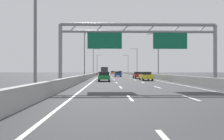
{
  "coord_description": "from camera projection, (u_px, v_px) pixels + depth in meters",
  "views": [
    {
      "loc": [
        -3.2,
        -1.32,
        1.61
      ],
      "look_at": [
        -1.42,
        70.22,
        1.85
      ],
      "focal_mm": 37.61,
      "sensor_mm": 36.0,
      "label": 1
    }
  ],
  "objects": [
    {
      "name": "lane_dash_right_9",
      "position": [
        120.0,
        75.0,
        85.91
      ],
      "size": [
        0.16,
        3.0,
        0.01
      ],
      "primitive_type": "cube",
      "color": "white",
      "rests_on": "ground_plane"
    },
    {
      "name": "lane_dash_right_2",
      "position": [
        157.0,
        87.0,
        22.93
      ],
      "size": [
        0.16,
        3.0,
        0.01
      ],
      "primitive_type": "cube",
      "color": "white",
      "rests_on": "ground_plane"
    },
    {
      "name": "lane_dash_left_1",
      "position": [
        130.0,
        98.0,
        13.84
      ],
      "size": [
        0.16,
        3.0,
        0.01
      ],
      "primitive_type": "cube",
      "color": "white",
      "rests_on": "ground_plane"
    },
    {
      "name": "lane_dash_right_5",
      "position": [
        130.0,
        78.0,
        49.92
      ],
      "size": [
        0.16,
        3.0,
        0.01
      ],
      "primitive_type": "cube",
      "color": "white",
      "rests_on": "ground_plane"
    },
    {
      "name": "lane_dash_left_14",
      "position": [
        109.0,
        74.0,
        130.81
      ],
      "size": [
        0.16,
        3.0,
        0.01
      ],
      "primitive_type": "cube",
      "color": "white",
      "rests_on": "ground_plane"
    },
    {
      "name": "streetlamp_right_mid",
      "position": [
        157.0,
        53.0,
        48.93
      ],
      "size": [
        2.58,
        0.28,
        9.5
      ],
      "color": "slate",
      "rests_on": "ground_plane"
    },
    {
      "name": "lane_dash_right_10",
      "position": [
        118.0,
        75.0,
        94.91
      ],
      "size": [
        0.16,
        3.0,
        0.01
      ],
      "primitive_type": "cube",
      "color": "white",
      "rests_on": "ground_plane"
    },
    {
      "name": "lane_dash_left_4",
      "position": [
        114.0,
        80.0,
        40.84
      ],
      "size": [
        0.16,
        3.0,
        0.01
      ],
      "primitive_type": "cube",
      "color": "white",
      "rests_on": "ground_plane"
    },
    {
      "name": "streetlamp_left_far",
      "position": [
        94.0,
        60.0,
        82.26
      ],
      "size": [
        2.58,
        0.28,
        9.5
      ],
      "color": "slate",
      "rests_on": "ground_plane"
    },
    {
      "name": "barrier_left",
      "position": [
        98.0,
        73.0,
        111.19
      ],
      "size": [
        0.45,
        220.0,
        0.95
      ],
      "color": "#9E9E99",
      "rests_on": "ground_plane"
    },
    {
      "name": "red_car",
      "position": [
        138.0,
        75.0,
        49.19
      ],
      "size": [
        1.77,
        4.66,
        1.4
      ],
      "color": "red",
      "rests_on": "ground_plane"
    },
    {
      "name": "white_car",
      "position": [
        106.0,
        72.0,
        138.2
      ],
      "size": [
        1.84,
        4.64,
        1.52
      ],
      "color": "silver",
      "rests_on": "ground_plane"
    },
    {
      "name": "streetlamp_left_mid",
      "position": [
        86.0,
        53.0,
        48.56
      ],
      "size": [
        2.58,
        0.28,
        9.5
      ],
      "color": "slate",
      "rests_on": "ground_plane"
    },
    {
      "name": "green_car",
      "position": [
        104.0,
        76.0,
        36.26
      ],
      "size": [
        1.78,
        4.39,
        1.47
      ],
      "color": "#1E7A38",
      "rests_on": "ground_plane"
    },
    {
      "name": "lane_dash_left_5",
      "position": [
        113.0,
        78.0,
        49.83
      ],
      "size": [
        0.16,
        3.0,
        0.01
      ],
      "primitive_type": "cube",
      "color": "white",
      "rests_on": "ground_plane"
    },
    {
      "name": "lane_dash_left_11",
      "position": [
        109.0,
        74.0,
        103.82
      ],
      "size": [
        0.16,
        3.0,
        0.01
      ],
      "primitive_type": "cube",
      "color": "white",
      "rests_on": "ground_plane"
    },
    {
      "name": "lane_dash_right_12",
      "position": [
        117.0,
        74.0,
        112.9
      ],
      "size": [
        0.16,
        3.0,
        0.01
      ],
      "primitive_type": "cube",
      "color": "white",
      "rests_on": "ground_plane"
    },
    {
      "name": "orange_car",
      "position": [
        113.0,
        73.0,
        106.53
      ],
      "size": [
        1.82,
        4.22,
        1.51
      ],
      "color": "orange",
      "rests_on": "ground_plane"
    },
    {
      "name": "lane_dash_right_3",
      "position": [
        143.0,
        83.0,
        31.93
      ],
      "size": [
        0.16,
        3.0,
        0.01
      ],
      "primitive_type": "cube",
      "color": "white",
      "rests_on": "ground_plane"
    },
    {
      "name": "ground_plane",
      "position": [
        114.0,
        74.0,
        101.36
      ],
      "size": [
        260.0,
        260.0,
        0.0
      ],
      "primitive_type": "plane",
      "color": "#38383A"
    },
    {
      "name": "lane_dash_left_13",
      "position": [
        109.0,
        74.0,
        121.81
      ],
      "size": [
        0.16,
        3.0,
        0.01
      ],
      "primitive_type": "cube",
      "color": "white",
      "rests_on": "ground_plane"
    },
    {
      "name": "lane_dash_right_6",
      "position": [
        126.0,
        77.0,
        58.92
      ],
      "size": [
        0.16,
        3.0,
        0.01
      ],
      "primitive_type": "cube",
      "color": "white",
      "rests_on": "ground_plane"
    },
    {
      "name": "silver_car",
      "position": [
        120.0,
        72.0,
        116.66
      ],
      "size": [
        1.78,
        4.42,
        1.55
      ],
      "color": "#A8ADB2",
      "rests_on": "ground_plane"
    },
    {
      "name": "streetlamp_left_distant",
      "position": [
        98.0,
        63.0,
        115.97
      ],
      "size": [
        2.58,
        0.28,
        9.5
      ],
      "color": "slate",
      "rests_on": "ground_plane"
    },
    {
      "name": "yellow_car",
      "position": [
        146.0,
        76.0,
        39.56
      ],
      "size": [
        1.72,
        4.67,
        1.44
      ],
      "color": "yellow",
      "rests_on": "ground_plane"
    },
    {
      "name": "lane_dash_right_13",
      "position": [
        116.0,
        74.0,
        121.9
      ],
      "size": [
        0.16,
        3.0,
        0.01
      ],
      "primitive_type": "cube",
      "color": "white",
      "rests_on": "ground_plane"
    },
    {
      "name": "lane_dash_right_7",
      "position": [
        123.0,
        76.0,
        67.92
      ],
      "size": [
        0.16,
        3.0,
        0.01
      ],
      "primitive_type": "cube",
      "color": "white",
      "rests_on": "ground_plane"
    },
    {
      "name": "lane_dash_right_14",
      "position": [
        115.0,
        74.0,
        130.9
      ],
      "size": [
        0.16,
        3.0,
        0.01
      ],
      "primitive_type": "cube",
      "color": "white",
      "rests_on": "ground_plane"
    },
    {
      "name": "lane_dash_left_16",
      "position": [
        108.0,
        73.0,
        148.8
      ],
      "size": [
        0.16,
        3.0,
        0.01
      ],
      "primitive_type": "cube",
      "color": "white",
      "rests_on": "ground_plane"
    },
    {
      "name": "streetlamp_right_far",
      "position": [
        136.0,
        60.0,
        82.64
      ],
      "size": [
        2.58,
        0.28,
        9.5
      ],
      "color": "slate",
      "rests_on": "ground_plane"
    },
    {
      "name": "box_truck",
      "position": [
        105.0,
        71.0,
        86.18
      ],
      "size": [
        2.44,
        8.61,
        2.93
      ],
      "color": "#B21E19",
      "rests_on": "ground_plane"
    },
    {
      "name": "lane_dash_left_6",
      "position": [
        112.0,
        77.0,
        58.83
      ],
      "size": [
        0.16,
        3.0,
        0.01
      ],
      "primitive_type": "cube",
      "color": "white",
      "rests_on": "ground_plane"
    },
    {
      "name": "lane_dash_left_17",
      "position": [
        108.0,
        73.0,
        157.8
      ],
      "size": [
        0.16,
        3.0,
        0.01
      ],
      "primitive_type": "cube",
      "color": "white",
      "rests_on": "ground_plane"
    },
    {
      "name": "lane_dash_right_17",
      "position": [
        114.0,
        73.0,
        157.89
      ],
      "size": [
        0.16,
        3.0,
        0.01
      ],
      "primitive_type": "cube",
      "color": "white",
      "rests_on": "ground_plane"
    },
    {
      "name": "lane_dash_right_15",
      "position": [
        115.0,
        73.0,
        139.89
      ],
      "size": [
        0.16,
        3.0,
        0.01
      ],
      "primitive_type": "cube",
      "color": "white",
      "rests_on": "ground_plane"
    },
    {
      "name": "edge_line_left",
      "position": [
        101.0,
        75.0,
        89.23
      ],
      "size": [
        0.16,
        176.0,
        0.01
      ],
      "primitive_type": "cube",
      "color": "white",
      "rests_on": "ground_plane"
    },
    {
      "name": "streetlamp_right_distant",
      "position": [
        128.0,
        63.0,
        116.34
      ],
      "size": [
        2.58,
        0.28,
        9.5
      ],
      "color": "slate",
      "rests_on": "ground_plane"
    },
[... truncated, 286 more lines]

